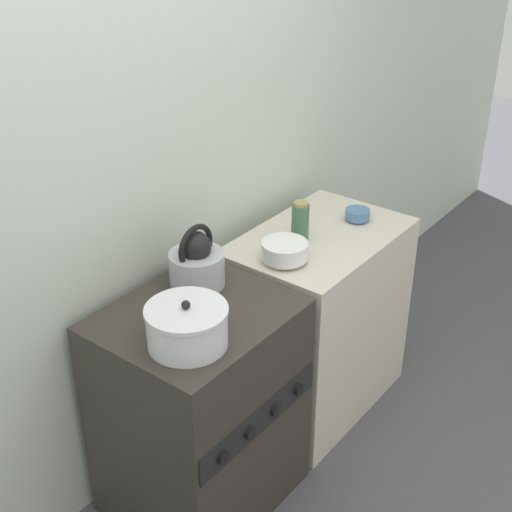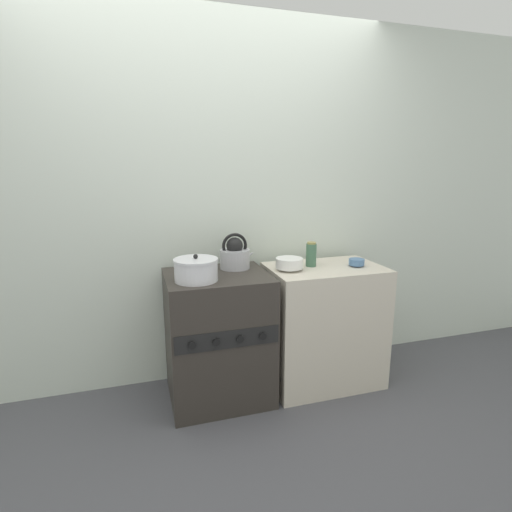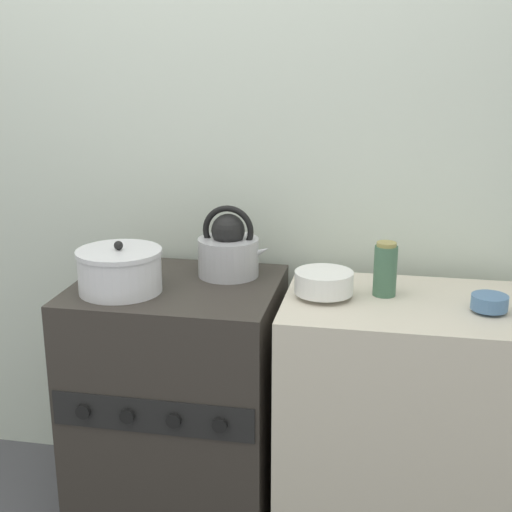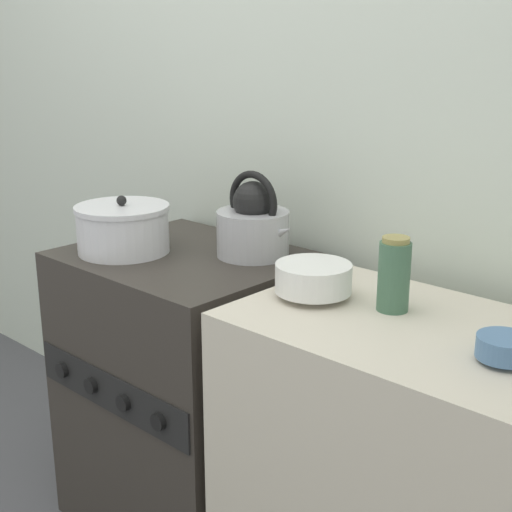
{
  "view_description": "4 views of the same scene",
  "coord_description": "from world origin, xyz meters",
  "views": [
    {
      "loc": [
        -1.46,
        -1.11,
        2.18
      ],
      "look_at": [
        0.3,
        0.25,
        0.94
      ],
      "focal_mm": 50.0,
      "sensor_mm": 36.0,
      "label": 1
    },
    {
      "loc": [
        -0.48,
        -2.11,
        1.52
      ],
      "look_at": [
        0.26,
        0.29,
        0.94
      ],
      "focal_mm": 28.0,
      "sensor_mm": 36.0,
      "label": 2
    },
    {
      "loc": [
        0.66,
        -1.79,
        1.57
      ],
      "look_at": [
        0.26,
        0.31,
        0.94
      ],
      "focal_mm": 50.0,
      "sensor_mm": 36.0,
      "label": 3
    },
    {
      "loc": [
        1.43,
        -0.99,
        1.41
      ],
      "look_at": [
        0.29,
        0.26,
        0.9
      ],
      "focal_mm": 50.0,
      "sensor_mm": 36.0,
      "label": 4
    }
  ],
  "objects": [
    {
      "name": "enamel_bowl",
      "position": [
        0.48,
        0.25,
        0.89
      ],
      "size": [
        0.18,
        0.18,
        0.08
      ],
      "color": "white",
      "rests_on": "counter"
    },
    {
      "name": "cooking_pot",
      "position": [
        -0.15,
        0.18,
        0.91
      ],
      "size": [
        0.26,
        0.26,
        0.16
      ],
      "color": "silver",
      "rests_on": "stove"
    },
    {
      "name": "kettle",
      "position": [
        0.15,
        0.4,
        0.93
      ],
      "size": [
        0.24,
        0.2,
        0.24
      ],
      "color": "#B2B2B7",
      "rests_on": "stove"
    },
    {
      "name": "counter",
      "position": [
        0.74,
        0.25,
        0.42
      ],
      "size": [
        0.77,
        0.51,
        0.84
      ],
      "color": "beige",
      "rests_on": "ground_plane"
    },
    {
      "name": "storage_jar",
      "position": [
        0.66,
        0.3,
        0.92
      ],
      "size": [
        0.07,
        0.07,
        0.17
      ],
      "color": "#3F664C",
      "rests_on": "counter"
    },
    {
      "name": "small_ceramic_bowl",
      "position": [
        0.95,
        0.21,
        0.87
      ],
      "size": [
        0.1,
        0.1,
        0.05
      ],
      "color": "#4C729E",
      "rests_on": "counter"
    },
    {
      "name": "wall_back",
      "position": [
        0.0,
        0.62,
        1.25
      ],
      "size": [
        7.0,
        0.06,
        2.5
      ],
      "color": "silver",
      "rests_on": "ground_plane"
    },
    {
      "name": "stove",
      "position": [
        0.0,
        0.27,
        0.42
      ],
      "size": [
        0.65,
        0.57,
        0.84
      ],
      "color": "#332D28",
      "rests_on": "ground_plane"
    }
  ]
}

